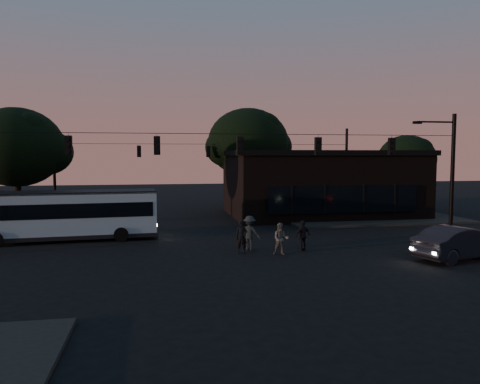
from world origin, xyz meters
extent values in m
plane|color=black|center=(0.00, 0.00, 0.00)|extent=(120.00, 120.00, 0.00)
cube|color=black|center=(12.00, 14.00, 0.07)|extent=(14.00, 10.00, 0.15)
cube|color=black|center=(-14.00, 14.00, 0.07)|extent=(14.00, 10.00, 0.15)
cube|color=black|center=(9.00, 16.00, 2.50)|extent=(15.00, 10.00, 5.00)
cube|color=black|center=(9.00, 16.00, 5.20)|extent=(15.40, 10.40, 0.40)
cube|color=black|center=(9.00, 10.88, 1.80)|extent=(11.50, 0.18, 2.00)
cylinder|color=black|center=(4.00, 22.00, 2.00)|extent=(0.44, 0.44, 4.00)
ellipsoid|color=black|center=(4.00, 22.00, 6.20)|extent=(7.60, 7.60, 6.46)
cylinder|color=black|center=(18.00, 18.00, 1.50)|extent=(0.44, 0.44, 3.00)
ellipsoid|color=black|center=(18.00, 18.00, 4.65)|extent=(5.20, 5.20, 4.42)
cylinder|color=black|center=(-14.00, 13.00, 1.80)|extent=(0.44, 0.44, 3.60)
ellipsoid|color=black|center=(-14.00, 13.00, 5.58)|extent=(6.40, 6.40, 5.44)
cylinder|color=black|center=(13.00, 4.00, 3.75)|extent=(0.24, 0.24, 7.50)
cylinder|color=black|center=(0.00, 4.00, 6.20)|extent=(26.00, 0.03, 0.03)
cube|color=black|center=(-9.00, 4.00, 5.55)|extent=(0.34, 0.30, 1.00)
cube|color=black|center=(-4.50, 4.00, 5.55)|extent=(0.34, 0.30, 1.00)
cube|color=black|center=(0.00, 4.00, 5.55)|extent=(0.34, 0.30, 1.00)
cube|color=black|center=(4.50, 4.00, 5.55)|extent=(0.34, 0.30, 1.00)
cube|color=black|center=(9.00, 4.00, 5.55)|extent=(0.34, 0.30, 1.00)
cylinder|color=black|center=(-13.00, 20.00, 3.75)|extent=(0.24, 0.24, 7.50)
cylinder|color=black|center=(13.00, 20.00, 3.75)|extent=(0.24, 0.24, 7.50)
cylinder|color=black|center=(0.00, 20.00, 6.00)|extent=(26.00, 0.03, 0.03)
cube|color=black|center=(-6.00, 20.00, 5.35)|extent=(0.34, 0.30, 1.00)
cube|color=black|center=(0.00, 20.00, 5.35)|extent=(0.34, 0.30, 1.00)
cube|color=black|center=(6.00, 20.00, 5.35)|extent=(0.34, 0.30, 1.00)
cube|color=#90AAB7|center=(-9.79, 7.26, 1.64)|extent=(10.45, 3.05, 2.44)
cube|color=black|center=(-9.79, 7.26, 1.87)|extent=(10.04, 3.06, 0.84)
cube|color=black|center=(-9.79, 7.26, 2.86)|extent=(10.45, 3.05, 0.14)
cube|color=black|center=(-9.79, 7.26, 0.33)|extent=(10.55, 3.12, 0.23)
cylinder|color=black|center=(-13.47, 8.18, 0.42)|extent=(0.86, 0.29, 0.84)
cylinder|color=black|center=(-6.62, 6.31, 0.42)|extent=(0.86, 0.29, 0.84)
cylinder|color=black|center=(-6.79, 8.65, 0.42)|extent=(0.86, 0.29, 0.84)
imported|color=black|center=(9.85, -1.30, 0.81)|extent=(5.22, 3.11, 1.62)
imported|color=black|center=(-0.29, 1.93, 0.85)|extent=(0.67, 0.49, 1.69)
imported|color=#53514B|center=(1.60, 1.22, 0.81)|extent=(0.92, 0.79, 1.62)
imported|color=black|center=(3.00, 1.97, 0.81)|extent=(1.03, 0.74, 1.62)
imported|color=black|center=(0.28, 2.68, 0.91)|extent=(1.36, 1.12, 1.82)
camera|label=1|loc=(-4.56, -21.41, 5.06)|focal=35.00mm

